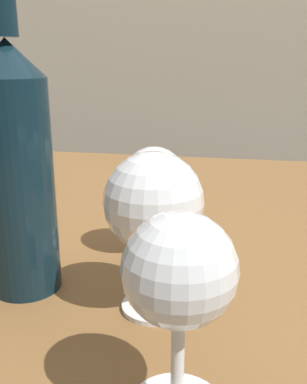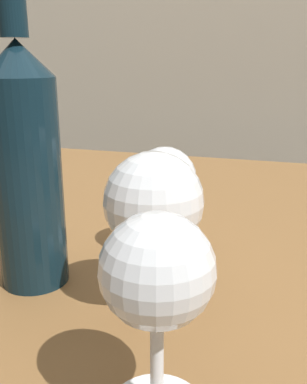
{
  "view_description": "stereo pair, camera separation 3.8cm",
  "coord_description": "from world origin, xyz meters",
  "px_view_note": "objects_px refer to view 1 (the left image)",
  "views": [
    {
      "loc": [
        0.05,
        -0.57,
        0.95
      ],
      "look_at": [
        -0.01,
        -0.21,
        0.83
      ],
      "focal_mm": 40.47,
      "sensor_mm": 36.0,
      "label": 1
    },
    {
      "loc": [
        0.09,
        -0.57,
        0.95
      ],
      "look_at": [
        -0.01,
        -0.21,
        0.83
      ],
      "focal_mm": 40.47,
      "sensor_mm": 36.0,
      "label": 2
    }
  ],
  "objects_px": {
    "wine_glass_rose": "(179,277)",
    "wine_bottle": "(17,165)",
    "wine_glass_amber": "(154,182)",
    "wine_glass_white": "(154,204)"
  },
  "relations": [
    {
      "from": "wine_glass_rose",
      "to": "wine_glass_white",
      "type": "xyz_separation_m",
      "value": [
        -0.04,
        0.12,
        0.0
      ]
    },
    {
      "from": "wine_glass_amber",
      "to": "wine_bottle",
      "type": "relative_size",
      "value": 0.41
    },
    {
      "from": "wine_glass_white",
      "to": "wine_bottle",
      "type": "relative_size",
      "value": 0.47
    },
    {
      "from": "wine_glass_rose",
      "to": "wine_bottle",
      "type": "bearing_deg",
      "value": 141.39
    },
    {
      "from": "wine_bottle",
      "to": "wine_glass_amber",
      "type": "bearing_deg",
      "value": 40.18
    },
    {
      "from": "wine_glass_rose",
      "to": "wine_glass_amber",
      "type": "bearing_deg",
      "value": 103.97
    },
    {
      "from": "wine_glass_white",
      "to": "wine_glass_amber",
      "type": "xyz_separation_m",
      "value": [
        -0.02,
        0.12,
        -0.01
      ]
    },
    {
      "from": "wine_glass_rose",
      "to": "wine_bottle",
      "type": "xyz_separation_m",
      "value": [
        -0.18,
        0.14,
        0.03
      ]
    },
    {
      "from": "wine_glass_rose",
      "to": "wine_glass_white",
      "type": "bearing_deg",
      "value": 107.43
    },
    {
      "from": "wine_glass_amber",
      "to": "wine_bottle",
      "type": "bearing_deg",
      "value": -139.82
    }
  ]
}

